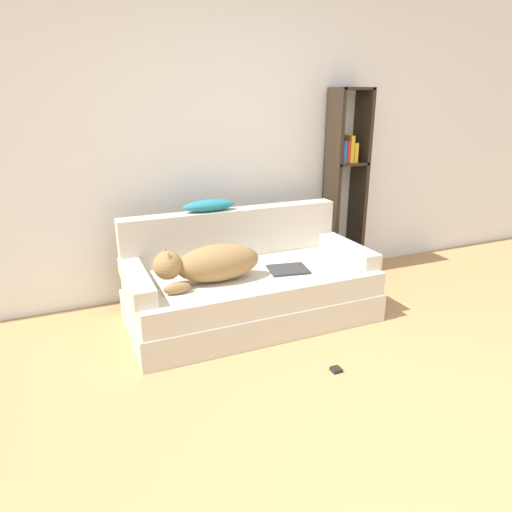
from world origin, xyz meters
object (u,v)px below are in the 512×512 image
laptop (288,269)px  dog (210,264)px  throw_pillow (209,205)px  bookshelf (346,176)px  power_adapter (336,370)px  couch (251,295)px

laptop → dog: bearing=-172.1°
throw_pillow → bookshelf: bearing=7.3°
throw_pillow → bookshelf: 1.42m
dog → power_adapter: bearing=-55.6°
couch → bookshelf: (1.22, 0.59, 0.77)m
laptop → throw_pillow: bearing=141.2°
power_adapter → throw_pillow: bearing=106.7°
laptop → couch: bearing=167.5°
laptop → bookshelf: bearing=45.9°
dog → bookshelf: bookshelf is taller
dog → power_adapter: 1.12m
couch → throw_pillow: bearing=115.0°
couch → laptop: bearing=-22.3°
couch → bookshelf: size_ratio=1.07×
throw_pillow → power_adapter: size_ratio=6.80×
dog → power_adapter: size_ratio=12.41×
couch → power_adapter: bearing=-77.2°
dog → bookshelf: 1.76m
dog → laptop: dog is taller
couch → bookshelf: bookshelf is taller
throw_pillow → dog: bearing=-108.6°
couch → throw_pillow: 0.79m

